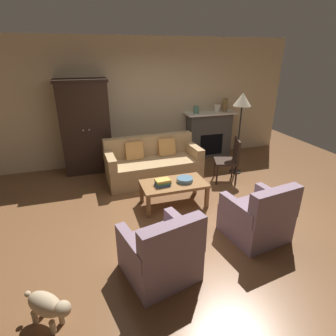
{
  "coord_description": "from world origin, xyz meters",
  "views": [
    {
      "loc": [
        -1.45,
        -3.75,
        2.46
      ],
      "look_at": [
        -0.08,
        0.55,
        0.55
      ],
      "focal_mm": 29.21,
      "sensor_mm": 36.0,
      "label": 1
    }
  ],
  "objects_px": {
    "mantel_vase_cream": "(217,108)",
    "book_stack": "(163,182)",
    "fruit_bowl": "(185,180)",
    "armchair_near_right": "(258,218)",
    "fireplace": "(209,134)",
    "side_chair_wooden": "(231,158)",
    "couch": "(153,164)",
    "armchair_near_left": "(161,254)",
    "armoire": "(86,127)",
    "mantel_vase_jade": "(196,110)",
    "mantel_vase_bronze": "(225,105)",
    "coffee_table": "(174,186)",
    "dog": "(48,306)",
    "floor_lamp": "(242,104)"
  },
  "relations": [
    {
      "from": "mantel_vase_cream",
      "to": "book_stack",
      "type": "bearing_deg",
      "value": -133.82
    },
    {
      "from": "fruit_bowl",
      "to": "armchair_near_right",
      "type": "xyz_separation_m",
      "value": [
        0.64,
        -1.21,
        -0.14
      ]
    },
    {
      "from": "fireplace",
      "to": "book_stack",
      "type": "xyz_separation_m",
      "value": [
        -1.85,
        -2.13,
        -0.09
      ]
    },
    {
      "from": "side_chair_wooden",
      "to": "fireplace",
      "type": "bearing_deg",
      "value": 80.9
    },
    {
      "from": "couch",
      "to": "armchair_near_left",
      "type": "bearing_deg",
      "value": -102.77
    },
    {
      "from": "armoire",
      "to": "fruit_bowl",
      "type": "bearing_deg",
      "value": -53.52
    },
    {
      "from": "armchair_near_left",
      "to": "armchair_near_right",
      "type": "height_order",
      "value": "same"
    },
    {
      "from": "mantel_vase_jade",
      "to": "mantel_vase_bronze",
      "type": "bearing_deg",
      "value": 0.0
    },
    {
      "from": "fireplace",
      "to": "armoire",
      "type": "distance_m",
      "value": 2.98
    },
    {
      "from": "couch",
      "to": "coffee_table",
      "type": "height_order",
      "value": "couch"
    },
    {
      "from": "armoire",
      "to": "mantel_vase_bronze",
      "type": "bearing_deg",
      "value": 1.03
    },
    {
      "from": "dog",
      "to": "couch",
      "type": "bearing_deg",
      "value": 58.58
    },
    {
      "from": "mantel_vase_cream",
      "to": "mantel_vase_bronze",
      "type": "bearing_deg",
      "value": 0.0
    },
    {
      "from": "fruit_bowl",
      "to": "armchair_near_right",
      "type": "distance_m",
      "value": 1.37
    },
    {
      "from": "armchair_near_right",
      "to": "dog",
      "type": "height_order",
      "value": "armchair_near_right"
    },
    {
      "from": "couch",
      "to": "mantel_vase_cream",
      "type": "relative_size",
      "value": 10.8
    },
    {
      "from": "mantel_vase_bronze",
      "to": "armchair_near_right",
      "type": "relative_size",
      "value": 0.35
    },
    {
      "from": "fruit_bowl",
      "to": "armoire",
      "type": "bearing_deg",
      "value": 126.48
    },
    {
      "from": "mantel_vase_cream",
      "to": "side_chair_wooden",
      "type": "bearing_deg",
      "value": -105.68
    },
    {
      "from": "armoire",
      "to": "side_chair_wooden",
      "type": "bearing_deg",
      "value": -28.28
    },
    {
      "from": "armchair_near_left",
      "to": "floor_lamp",
      "type": "xyz_separation_m",
      "value": [
        2.44,
        2.45,
        1.18
      ]
    },
    {
      "from": "mantel_vase_cream",
      "to": "couch",
      "type": "bearing_deg",
      "value": -153.96
    },
    {
      "from": "fireplace",
      "to": "mantel_vase_bronze",
      "type": "bearing_deg",
      "value": -2.7
    },
    {
      "from": "mantel_vase_jade",
      "to": "armchair_near_left",
      "type": "xyz_separation_m",
      "value": [
        -1.93,
        -3.6,
        -0.89
      ]
    },
    {
      "from": "mantel_vase_cream",
      "to": "mantel_vase_jade",
      "type": "bearing_deg",
      "value": 180.0
    },
    {
      "from": "couch",
      "to": "coffee_table",
      "type": "distance_m",
      "value": 1.16
    },
    {
      "from": "book_stack",
      "to": "floor_lamp",
      "type": "distance_m",
      "value": 2.42
    },
    {
      "from": "floor_lamp",
      "to": "fireplace",
      "type": "bearing_deg",
      "value": 96.16
    },
    {
      "from": "armoire",
      "to": "coffee_table",
      "type": "xyz_separation_m",
      "value": [
        1.31,
        -2.02,
        -0.63
      ]
    },
    {
      "from": "armoire",
      "to": "armchair_near_right",
      "type": "bearing_deg",
      "value": -56.55
    },
    {
      "from": "fruit_bowl",
      "to": "floor_lamp",
      "type": "height_order",
      "value": "floor_lamp"
    },
    {
      "from": "fireplace",
      "to": "armchair_near_left",
      "type": "xyz_separation_m",
      "value": [
        -2.31,
        -3.62,
        -0.25
      ]
    },
    {
      "from": "fireplace",
      "to": "mantel_vase_bronze",
      "type": "relative_size",
      "value": 4.09
    },
    {
      "from": "couch",
      "to": "side_chair_wooden",
      "type": "relative_size",
      "value": 2.16
    },
    {
      "from": "armoire",
      "to": "dog",
      "type": "xyz_separation_m",
      "value": [
        -0.57,
        -3.83,
        -0.75
      ]
    },
    {
      "from": "coffee_table",
      "to": "dog",
      "type": "bearing_deg",
      "value": -135.96
    },
    {
      "from": "coffee_table",
      "to": "fruit_bowl",
      "type": "relative_size",
      "value": 3.99
    },
    {
      "from": "mantel_vase_cream",
      "to": "mantel_vase_bronze",
      "type": "xyz_separation_m",
      "value": [
        0.2,
        0.0,
        0.06
      ]
    },
    {
      "from": "fireplace",
      "to": "mantel_vase_jade",
      "type": "height_order",
      "value": "mantel_vase_jade"
    },
    {
      "from": "fruit_bowl",
      "to": "mantel_vase_jade",
      "type": "bearing_deg",
      "value": 62.99
    },
    {
      "from": "mantel_vase_jade",
      "to": "coffee_table",
      "type": "bearing_deg",
      "value": -121.3
    },
    {
      "from": "armchair_near_left",
      "to": "side_chair_wooden",
      "type": "height_order",
      "value": "side_chair_wooden"
    },
    {
      "from": "fruit_bowl",
      "to": "mantel_vase_cream",
      "type": "relative_size",
      "value": 1.53
    },
    {
      "from": "couch",
      "to": "mantel_vase_cream",
      "type": "height_order",
      "value": "mantel_vase_cream"
    },
    {
      "from": "fireplace",
      "to": "armchair_near_right",
      "type": "xyz_separation_m",
      "value": [
        -0.81,
        -3.32,
        -0.25
      ]
    },
    {
      "from": "mantel_vase_bronze",
      "to": "dog",
      "type": "distance_m",
      "value": 5.61
    },
    {
      "from": "book_stack",
      "to": "dog",
      "type": "xyz_separation_m",
      "value": [
        -1.68,
        -1.78,
        -0.23
      ]
    },
    {
      "from": "armchair_near_right",
      "to": "book_stack",
      "type": "bearing_deg",
      "value": 131.04
    },
    {
      "from": "fireplace",
      "to": "fruit_bowl",
      "type": "xyz_separation_m",
      "value": [
        -1.45,
        -2.11,
        -0.11
      ]
    },
    {
      "from": "couch",
      "to": "side_chair_wooden",
      "type": "height_order",
      "value": "side_chair_wooden"
    }
  ]
}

